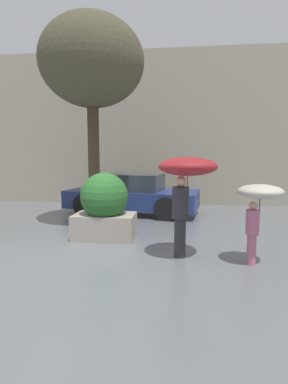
# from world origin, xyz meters

# --- Properties ---
(ground_plane) EXTENTS (40.00, 40.00, 0.00)m
(ground_plane) POSITION_xyz_m (0.00, 0.00, 0.00)
(ground_plane) COLOR slate
(building_facade) EXTENTS (18.00, 0.30, 6.00)m
(building_facade) POSITION_xyz_m (0.00, 6.50, 3.00)
(building_facade) COLOR #9E937F
(building_facade) RESTS_ON ground
(planter_box) EXTENTS (1.41, 1.11, 1.54)m
(planter_box) POSITION_xyz_m (0.21, 1.15, 0.75)
(planter_box) COLOR #9E9384
(planter_box) RESTS_ON ground
(person_adult) EXTENTS (1.08, 1.08, 1.90)m
(person_adult) POSITION_xyz_m (2.06, -0.04, 1.55)
(person_adult) COLOR #2D2D33
(person_adult) RESTS_ON ground
(person_child) EXTENTS (0.77, 0.77, 1.44)m
(person_child) POSITION_xyz_m (3.30, -0.25, 1.16)
(person_child) COLOR #B76684
(person_child) RESTS_ON ground
(parked_car_near) EXTENTS (4.56, 2.45, 1.32)m
(parked_car_near) POSITION_xyz_m (0.37, 4.29, 0.62)
(parked_car_near) COLOR navy
(parked_car_near) RESTS_ON ground
(street_tree) EXTENTS (2.78, 2.78, 5.57)m
(street_tree) POSITION_xyz_m (-0.40, 2.47, 4.34)
(street_tree) COLOR #423323
(street_tree) RESTS_ON ground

